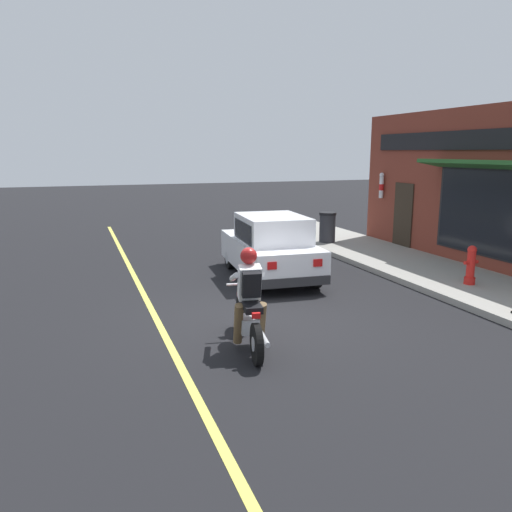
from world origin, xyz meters
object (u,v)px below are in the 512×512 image
(fire_hydrant, at_px, (471,265))
(trash_bin, at_px, (327,227))
(motorcycle_with_rider, at_px, (249,306))
(car_hatchback, at_px, (270,248))

(fire_hydrant, height_order, trash_bin, trash_bin)
(trash_bin, bearing_deg, motorcycle_with_rider, -125.87)
(car_hatchback, distance_m, trash_bin, 4.68)
(motorcycle_with_rider, height_order, trash_bin, motorcycle_with_rider)
(car_hatchback, xyz_separation_m, fire_hydrant, (3.80, -2.55, -0.19))
(fire_hydrant, bearing_deg, motorcycle_with_rider, -165.90)
(motorcycle_with_rider, relative_size, car_hatchback, 0.52)
(motorcycle_with_rider, bearing_deg, trash_bin, 54.13)
(fire_hydrant, distance_m, trash_bin, 5.87)
(car_hatchback, bearing_deg, motorcycle_with_rider, -115.97)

